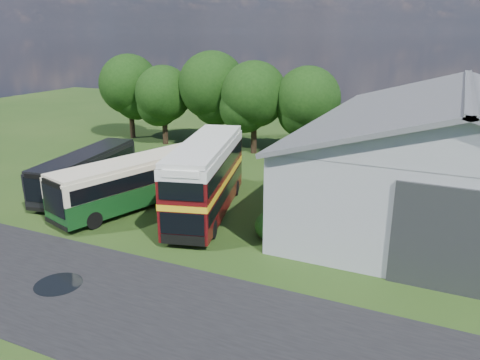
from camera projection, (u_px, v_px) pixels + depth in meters
The scene contains 15 objects.
ground at pixel (125, 263), 23.93m from camera, with size 120.00×120.00×0.00m, color #1C3811.
asphalt_road at pixel (137, 307), 20.14m from camera, with size 60.00×8.00×0.02m, color black.
puddle at pixel (58, 285), 21.94m from camera, with size 2.20×2.20×0.01m, color black.
storage_shed at pixel (460, 147), 30.50m from camera, with size 18.80×24.80×8.15m.
tree_left_a at pixel (129, 84), 50.54m from camera, with size 6.46×6.46×9.12m.
tree_left_b at pixel (163, 94), 47.87m from camera, with size 5.78×5.78×8.16m.
tree_mid at pixel (212, 86), 46.71m from camera, with size 6.80×6.80×9.60m.
tree_right_a at pixel (254, 94), 44.00m from camera, with size 6.26×6.26×8.83m.
tree_right_b at pixel (308, 99), 42.77m from camera, with size 5.98×5.98×8.45m.
shrub_front at pixel (269, 238), 26.89m from camera, with size 1.70×1.70×1.70m, color #194714.
shrub_mid at pixel (281, 226), 28.62m from camera, with size 1.60×1.60×1.60m, color #194714.
shrub_back at pixel (292, 214), 30.35m from camera, with size 1.80×1.80×1.80m, color #194714.
bus_green_single at pixel (138, 181), 31.43m from camera, with size 6.17×12.26×3.30m.
bus_maroon_double at pixel (206, 178), 29.86m from camera, with size 5.67×11.50×4.79m.
bus_dark_single at pixel (86, 171), 34.40m from camera, with size 4.04×10.76×2.90m.
Camera 1 is at (14.39, -17.05, 11.34)m, focal length 35.00 mm.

